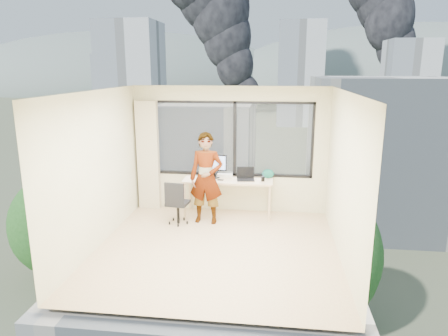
% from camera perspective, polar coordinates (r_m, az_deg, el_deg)
% --- Properties ---
extents(floor, '(4.00, 4.00, 0.01)m').
position_cam_1_polar(floor, '(6.96, -1.04, -11.22)').
color(floor, '#D1BB88').
rests_on(floor, ground).
extents(ceiling, '(4.00, 4.00, 0.01)m').
position_cam_1_polar(ceiling, '(6.31, -1.14, 10.68)').
color(ceiling, white).
rests_on(ceiling, ground).
extents(wall_front, '(4.00, 0.01, 2.60)m').
position_cam_1_polar(wall_front, '(4.64, -4.61, -7.05)').
color(wall_front, beige).
rests_on(wall_front, ground).
extents(wall_left, '(0.01, 4.00, 2.60)m').
position_cam_1_polar(wall_left, '(7.07, -17.34, -0.27)').
color(wall_left, beige).
rests_on(wall_left, ground).
extents(wall_right, '(0.01, 4.00, 2.60)m').
position_cam_1_polar(wall_right, '(6.55, 16.53, -1.33)').
color(wall_right, beige).
rests_on(wall_right, ground).
extents(window_wall, '(3.30, 0.16, 1.55)m').
position_cam_1_polar(window_wall, '(8.40, 1.18, 4.10)').
color(window_wall, black).
rests_on(window_wall, ground).
extents(curtain, '(0.45, 0.14, 2.30)m').
position_cam_1_polar(curtain, '(8.72, -10.57, 1.71)').
color(curtain, beige).
rests_on(curtain, floor).
extents(desk, '(1.80, 0.60, 0.75)m').
position_cam_1_polar(desk, '(8.36, 0.56, -4.08)').
color(desk, tan).
rests_on(desk, floor).
extents(chair, '(0.50, 0.50, 0.88)m').
position_cam_1_polar(chair, '(7.92, -6.48, -4.71)').
color(chair, black).
rests_on(chair, floor).
extents(person, '(0.67, 0.46, 1.77)m').
position_cam_1_polar(person, '(7.82, -2.49, -1.44)').
color(person, '#2D2D33').
rests_on(person, floor).
extents(monitor, '(0.50, 0.14, 0.49)m').
position_cam_1_polar(monitor, '(8.32, -1.27, 0.29)').
color(monitor, black).
rests_on(monitor, desk).
extents(game_console, '(0.32, 0.27, 0.07)m').
position_cam_1_polar(game_console, '(8.48, 0.18, -0.90)').
color(game_console, white).
rests_on(game_console, desk).
extents(laptop, '(0.39, 0.41, 0.23)m').
position_cam_1_polar(laptop, '(8.18, 3.05, -0.93)').
color(laptop, black).
rests_on(laptop, desk).
extents(cellphone, '(0.13, 0.08, 0.01)m').
position_cam_1_polar(cellphone, '(8.19, -0.49, -1.67)').
color(cellphone, black).
rests_on(cellphone, desk).
extents(pen_cup, '(0.08, 0.08, 0.09)m').
position_cam_1_polar(pen_cup, '(8.15, 5.47, -1.53)').
color(pen_cup, black).
rests_on(pen_cup, desk).
extents(handbag, '(0.26, 0.17, 0.19)m').
position_cam_1_polar(handbag, '(8.37, 6.18, -0.79)').
color(handbag, '#0D5244').
rests_on(handbag, desk).
extents(exterior_ground, '(400.00, 400.00, 0.04)m').
position_cam_1_polar(exterior_ground, '(127.37, 6.66, 6.15)').
color(exterior_ground, '#515B3D').
rests_on(exterior_ground, ground).
extents(near_bldg_a, '(16.00, 12.00, 14.00)m').
position_cam_1_polar(near_bldg_a, '(38.86, -7.92, -1.08)').
color(near_bldg_a, beige).
rests_on(near_bldg_a, exterior_ground).
extents(near_bldg_b, '(14.00, 13.00, 16.00)m').
position_cam_1_polar(near_bldg_b, '(46.48, 20.77, 1.87)').
color(near_bldg_b, white).
rests_on(near_bldg_b, exterior_ground).
extents(far_tower_a, '(14.00, 14.00, 28.00)m').
position_cam_1_polar(far_tower_a, '(107.45, -12.71, 11.99)').
color(far_tower_a, silver).
rests_on(far_tower_a, exterior_ground).
extents(far_tower_b, '(13.00, 13.00, 30.00)m').
position_cam_1_polar(far_tower_b, '(126.45, 10.57, 12.78)').
color(far_tower_b, silver).
rests_on(far_tower_b, exterior_ground).
extents(far_tower_c, '(15.00, 15.00, 26.00)m').
position_cam_1_polar(far_tower_c, '(152.79, 24.35, 11.21)').
color(far_tower_c, silver).
rests_on(far_tower_c, exterior_ground).
extents(far_tower_d, '(16.00, 14.00, 22.00)m').
position_cam_1_polar(far_tower_d, '(167.79, -14.49, 11.43)').
color(far_tower_d, silver).
rests_on(far_tower_d, exterior_ground).
extents(hill_a, '(288.00, 216.00, 90.00)m').
position_cam_1_polar(hill_a, '(348.33, -13.47, 10.73)').
color(hill_a, slate).
rests_on(hill_a, exterior_ground).
extents(hill_b, '(300.00, 220.00, 96.00)m').
position_cam_1_polar(hill_b, '(341.38, 24.33, 9.84)').
color(hill_b, slate).
rests_on(hill_b, exterior_ground).
extents(tree_a, '(7.00, 7.00, 8.00)m').
position_cam_1_polar(tree_a, '(35.37, -22.34, -8.70)').
color(tree_a, '#20551C').
rests_on(tree_a, exterior_ground).
extents(tree_b, '(7.60, 7.60, 9.00)m').
position_cam_1_polar(tree_b, '(27.43, 13.15, -13.51)').
color(tree_b, '#20551C').
rests_on(tree_b, exterior_ground).
extents(smoke_plume_b, '(30.00, 18.00, 70.00)m').
position_cam_1_polar(smoke_plume_b, '(185.92, 25.59, 20.05)').
color(smoke_plume_b, black).
rests_on(smoke_plume_b, exterior_ground).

